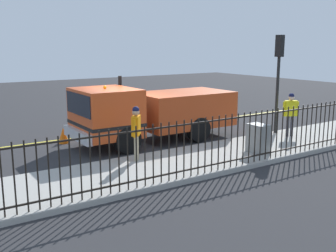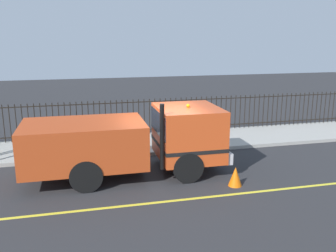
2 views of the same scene
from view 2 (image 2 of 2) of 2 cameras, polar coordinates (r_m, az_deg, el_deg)
name	(u,v)px [view 2 (image 2 of 2)]	position (r m, az deg, el deg)	size (l,w,h in m)	color
ground_plane	(161,172)	(12.36, -1.05, -7.16)	(57.82, 57.82, 0.00)	#2B2B2D
sidewalk_slab	(144,143)	(15.33, -3.71, -2.72)	(2.92, 26.28, 0.14)	#A3A099
lane_marking	(179,200)	(10.37, 1.72, -11.42)	(0.12, 23.65, 0.01)	yellow
work_truck	(138,138)	(11.86, -4.73, -1.81)	(2.40, 6.43, 2.50)	#D84C1E
worker_standing	(172,121)	(14.41, 0.67, 0.78)	(0.51, 0.47, 1.70)	orange
iron_fence	(139,117)	(16.34, -4.55, 1.45)	(0.04, 22.37, 1.59)	black
utility_cabinet	(73,132)	(15.50, -14.59, -0.88)	(0.69, 0.49, 0.95)	gray
traffic_cone	(235,176)	(11.38, 10.40, -7.70)	(0.42, 0.42, 0.59)	orange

